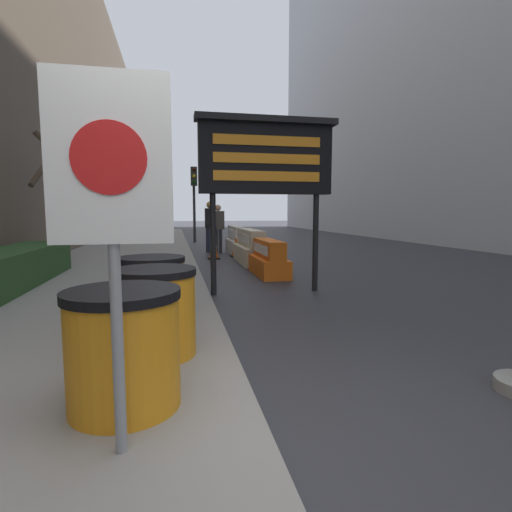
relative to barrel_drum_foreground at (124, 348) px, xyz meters
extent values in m
plane|color=#2D2D33|center=(0.86, -0.59, -0.53)|extent=(120.00, 120.00, 0.00)
cube|color=brown|center=(-3.21, 9.21, 5.66)|extent=(0.40, 50.40, 12.37)
cylinder|color=#4C3D2D|center=(-2.23, 7.35, 0.66)|extent=(0.27, 0.27, 2.11)
cylinder|color=#4C3D2D|center=(-1.86, 7.13, 2.10)|extent=(0.53, 0.86, 1.35)
cylinder|color=#4C3D2D|center=(-2.00, 7.00, 1.86)|extent=(0.80, 0.61, 1.09)
cylinder|color=#4C3D2D|center=(-2.62, 7.50, 1.83)|extent=(0.38, 0.87, 0.87)
cylinder|color=#4C3D2D|center=(-2.03, 6.89, 2.06)|extent=(1.00, 0.56, 1.06)
cylinder|color=#4C3D2D|center=(-2.08, 7.03, 1.84)|extent=(0.74, 0.44, 1.04)
cylinder|color=orange|center=(0.00, 0.00, -0.03)|extent=(0.71, 0.71, 0.71)
cylinder|color=black|center=(0.00, 0.00, 0.35)|extent=(0.74, 0.74, 0.06)
cylinder|color=orange|center=(0.15, 0.94, -0.03)|extent=(0.71, 0.71, 0.71)
cylinder|color=black|center=(0.15, 0.94, 0.35)|extent=(0.74, 0.74, 0.06)
cylinder|color=orange|center=(0.08, 1.87, -0.03)|extent=(0.71, 0.71, 0.71)
cylinder|color=black|center=(0.08, 1.87, 0.35)|extent=(0.74, 0.74, 0.06)
cylinder|color=gray|center=(0.04, -0.51, 0.37)|extent=(0.06, 0.06, 1.52)
cube|color=white|center=(0.04, -0.53, 1.13)|extent=(0.59, 0.04, 0.83)
cylinder|color=red|center=(0.04, -0.56, 1.13)|extent=(0.36, 0.01, 0.36)
cylinder|color=black|center=(0.97, 4.05, 0.33)|extent=(0.10, 0.10, 1.70)
cylinder|color=black|center=(2.77, 4.05, 0.33)|extent=(0.10, 0.10, 1.70)
cube|color=black|center=(1.87, 4.05, 1.75)|extent=(2.25, 0.24, 1.15)
cube|color=black|center=(1.87, 3.98, 2.37)|extent=(2.37, 0.34, 0.10)
cube|color=orange|center=(1.87, 3.92, 2.04)|extent=(1.80, 0.02, 0.16)
cube|color=orange|center=(1.87, 3.92, 1.75)|extent=(1.80, 0.02, 0.16)
cube|color=orange|center=(1.87, 3.92, 1.46)|extent=(1.80, 0.02, 0.16)
cube|color=orange|center=(2.38, 5.93, -0.33)|extent=(0.60, 1.68, 0.39)
cube|color=orange|center=(2.38, 5.93, 0.06)|extent=(0.36, 1.68, 0.39)
cube|color=white|center=(2.18, 5.93, 0.06)|extent=(0.02, 1.35, 0.20)
cube|color=beige|center=(2.38, 8.11, -0.30)|extent=(0.64, 2.15, 0.46)
cube|color=beige|center=(2.38, 8.11, 0.16)|extent=(0.38, 2.15, 0.46)
cube|color=white|center=(2.17, 8.11, 0.16)|extent=(0.02, 1.72, 0.23)
cube|color=silver|center=(2.38, 10.63, -0.30)|extent=(0.51, 1.92, 0.46)
cube|color=silver|center=(2.38, 10.63, 0.16)|extent=(0.31, 1.92, 0.46)
cube|color=white|center=(2.21, 10.63, 0.16)|extent=(0.02, 1.54, 0.23)
cube|color=black|center=(3.01, 7.36, -0.51)|extent=(0.35, 0.35, 0.04)
cone|color=#EA560F|center=(3.01, 7.36, -0.20)|extent=(0.28, 0.28, 0.58)
cylinder|color=white|center=(3.01, 7.36, -0.17)|extent=(0.16, 0.16, 0.08)
cube|color=black|center=(2.24, 9.69, -0.51)|extent=(0.38, 0.38, 0.04)
cone|color=#EA560F|center=(2.24, 9.69, -0.17)|extent=(0.30, 0.30, 0.64)
cylinder|color=white|center=(2.24, 9.69, -0.13)|extent=(0.17, 0.17, 0.09)
cube|color=black|center=(1.48, 9.23, -0.51)|extent=(0.35, 0.35, 0.04)
cone|color=#EA560F|center=(1.48, 9.23, -0.20)|extent=(0.28, 0.28, 0.58)
cylinder|color=white|center=(1.48, 9.23, -0.17)|extent=(0.16, 0.16, 0.08)
cylinder|color=#2D2D30|center=(1.26, 16.04, 1.18)|extent=(0.12, 0.12, 3.41)
cube|color=#23281E|center=(1.26, 15.88, 2.47)|extent=(0.28, 0.28, 0.84)
sphere|color=#360605|center=(1.26, 15.73, 2.75)|extent=(0.15, 0.15, 0.15)
sphere|color=gold|center=(1.26, 15.73, 2.47)|extent=(0.15, 0.15, 0.15)
sphere|color=black|center=(1.26, 15.73, 2.19)|extent=(0.15, 0.15, 0.15)
cylinder|color=#23283D|center=(1.48, 11.25, -0.10)|extent=(0.14, 0.14, 0.85)
cylinder|color=#23283D|center=(1.63, 11.25, -0.10)|extent=(0.14, 0.14, 0.85)
cube|color=black|center=(1.55, 11.25, 0.66)|extent=(0.32, 0.49, 0.67)
sphere|color=#B18648|center=(1.55, 11.25, 1.11)|extent=(0.23, 0.23, 0.23)
cylinder|color=#333338|center=(1.76, 11.22, -0.13)|extent=(0.13, 0.13, 0.80)
cylinder|color=#333338|center=(1.91, 11.22, -0.13)|extent=(0.13, 0.13, 0.80)
cube|color=#47423D|center=(1.83, 11.22, 0.59)|extent=(0.45, 0.29, 0.63)
sphere|color=tan|center=(1.83, 11.22, 1.01)|extent=(0.22, 0.22, 0.22)
camera|label=1|loc=(0.34, -2.61, 0.87)|focal=28.00mm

